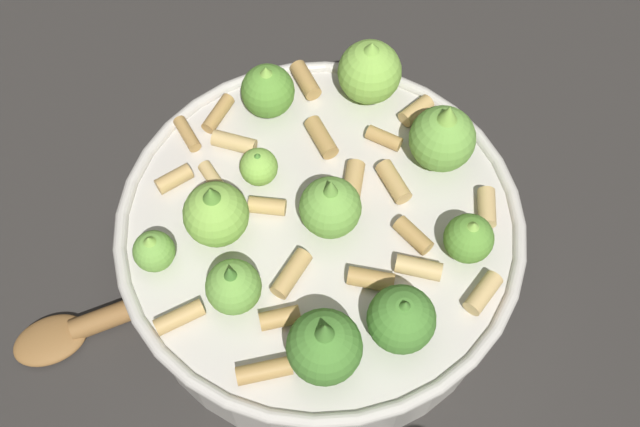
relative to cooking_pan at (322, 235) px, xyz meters
name	(u,v)px	position (x,y,z in m)	size (l,w,h in m)	color
ground_plane	(320,263)	(0.00, 0.00, -0.04)	(2.40, 2.40, 0.00)	#2D2B28
cooking_pan	(322,235)	(0.00, 0.00, 0.00)	(0.28, 0.28, 0.12)	beige
wooden_spoon	(145,304)	(-0.06, 0.12, -0.04)	(0.15, 0.19, 0.02)	olive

